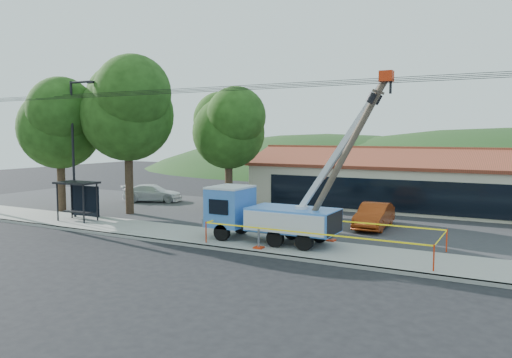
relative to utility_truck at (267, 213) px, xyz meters
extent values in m
plane|color=black|center=(-0.58, -4.40, -1.61)|extent=(120.00, 120.00, 0.00)
cube|color=gray|center=(-0.58, -2.30, -1.53)|extent=(60.00, 0.25, 0.15)
cube|color=gray|center=(-0.58, -0.40, -1.53)|extent=(60.00, 4.00, 0.15)
cube|color=#28282B|center=(-0.58, 7.60, -1.56)|extent=(60.00, 12.00, 0.10)
cube|color=beige|center=(3.42, 15.60, 0.09)|extent=(22.00, 8.00, 3.40)
cube|color=black|center=(3.42, 11.58, -0.18)|extent=(18.04, 0.08, 2.21)
cube|color=brown|center=(3.42, 13.60, 2.29)|extent=(22.50, 4.53, 1.52)
cube|color=brown|center=(3.42, 17.60, 2.29)|extent=(22.50, 4.53, 1.52)
cube|color=brown|center=(3.42, 15.60, 2.94)|extent=(22.50, 0.30, 0.25)
cylinder|color=black|center=(-14.58, 0.60, 2.89)|extent=(0.16, 0.16, 9.00)
cylinder|color=black|center=(-13.68, 0.60, 7.29)|extent=(1.80, 0.14, 0.14)
cube|color=black|center=(-12.78, 0.60, 7.24)|extent=(0.50, 0.22, 0.15)
cylinder|color=#332316|center=(-12.58, 3.60, 0.92)|extent=(0.56, 0.56, 5.06)
sphere|color=#1B380F|center=(-12.58, 3.60, 5.29)|extent=(6.30, 6.30, 6.30)
sphere|color=#1B380F|center=(-13.84, 4.44, 6.44)|extent=(5.04, 5.04, 5.04)
sphere|color=#1B380F|center=(-11.32, 2.76, 6.67)|extent=(5.04, 5.04, 5.04)
cylinder|color=#332316|center=(-17.58, 2.10, 0.59)|extent=(0.56, 0.56, 4.40)
sphere|color=#1B380F|center=(-17.58, 2.10, 4.39)|extent=(5.70, 5.70, 5.70)
sphere|color=#1B380F|center=(-18.72, 2.86, 5.39)|extent=(4.56, 4.56, 4.56)
sphere|color=#1B380F|center=(-16.44, 1.34, 5.59)|extent=(4.56, 4.56, 4.56)
cylinder|color=#332316|center=(-7.58, 8.60, 0.48)|extent=(0.56, 0.56, 4.18)
sphere|color=#1B380F|center=(-7.58, 8.60, 4.09)|extent=(5.25, 5.25, 5.25)
sphere|color=#1B380F|center=(-8.63, 9.30, 5.04)|extent=(4.20, 4.20, 4.20)
sphere|color=#1B380F|center=(-6.53, 7.90, 5.23)|extent=(4.20, 4.20, 4.20)
ellipsoid|color=#1B3A15|center=(-15.58, 50.60, -1.61)|extent=(78.40, 56.00, 28.00)
ellipsoid|color=#1B3A15|center=(9.42, 50.60, -1.61)|extent=(89.60, 64.00, 32.00)
cylinder|color=black|center=(-0.58, -1.30, 6.13)|extent=(60.00, 0.02, 0.02)
cylinder|color=black|center=(-0.58, -0.80, 6.25)|extent=(60.00, 0.02, 0.02)
cylinder|color=black|center=(-0.58, -0.30, 6.37)|extent=(60.00, 0.02, 0.02)
cylinder|color=black|center=(-0.58, 0.10, 6.49)|extent=(60.00, 0.02, 0.02)
cylinder|color=black|center=(-2.11, -1.00, -1.04)|extent=(0.86, 0.29, 0.86)
cylinder|color=black|center=(-2.11, 1.00, -1.04)|extent=(0.86, 0.29, 0.86)
cylinder|color=black|center=(0.94, -1.00, -1.04)|extent=(0.86, 0.29, 0.86)
cylinder|color=black|center=(0.94, 1.00, -1.04)|extent=(0.86, 0.29, 0.86)
cylinder|color=black|center=(2.46, -1.00, -1.04)|extent=(0.86, 0.29, 0.86)
cylinder|color=black|center=(2.46, 1.00, -1.04)|extent=(0.86, 0.29, 0.86)
cube|color=black|center=(0.37, 0.00, -0.80)|extent=(6.29, 0.95, 0.24)
cube|color=#387BC6|center=(-2.21, 0.00, 0.15)|extent=(1.91, 2.29, 2.00)
cube|color=silver|center=(-2.21, 0.00, 1.20)|extent=(1.91, 2.29, 0.11)
cube|color=black|center=(-3.11, 0.00, 0.30)|extent=(0.08, 1.72, 0.86)
cube|color=gray|center=(-3.21, 0.00, -0.61)|extent=(0.14, 2.19, 0.48)
cube|color=#387BC6|center=(1.42, 0.00, -0.23)|extent=(4.38, 2.29, 1.14)
cylinder|color=silver|center=(1.89, 0.00, 0.20)|extent=(0.67, 0.67, 0.57)
cube|color=silver|center=(3.91, 0.00, 3.48)|extent=(4.27, 0.27, 6.23)
cube|color=gray|center=(4.20, 0.00, 3.72)|extent=(2.57, 0.17, 3.75)
cube|color=red|center=(5.94, -0.19, 6.53)|extent=(0.57, 0.48, 0.48)
cube|color=red|center=(0.37, -1.62, -1.43)|extent=(0.43, 0.43, 0.08)
cube|color=red|center=(2.85, 1.62, -1.43)|extent=(0.43, 0.43, 0.08)
cylinder|color=#4E4232|center=(3.81, -0.14, 2.53)|extent=(4.52, 0.30, 8.12)
cube|color=#4E4232|center=(5.59, -0.14, 5.87)|extent=(0.15, 1.66, 0.15)
cylinder|color=black|center=(5.40, 0.33, 5.60)|extent=(0.51, 0.33, 0.56)
cylinder|color=black|center=(5.40, -0.60, 5.60)|extent=(0.51, 0.33, 0.56)
cylinder|color=black|center=(-14.37, -0.96, -0.28)|extent=(0.10, 0.10, 2.35)
cylinder|color=black|center=(-12.22, -0.82, -0.28)|extent=(0.10, 0.10, 2.35)
cylinder|color=black|center=(-14.44, 0.22, -0.28)|extent=(0.10, 0.10, 2.35)
cylinder|color=black|center=(-12.29, 0.35, -0.28)|extent=(0.10, 0.10, 2.35)
cube|color=black|center=(-13.33, -0.30, 0.94)|extent=(2.64, 1.72, 0.12)
cube|color=black|center=(-13.37, 0.33, -0.28)|extent=(2.35, 0.20, 1.96)
cube|color=black|center=(-13.33, -0.30, -0.92)|extent=(2.18, 0.53, 0.08)
cylinder|color=red|center=(-2.54, -1.81, -0.92)|extent=(0.06, 0.06, 1.07)
cylinder|color=red|center=(8.40, -1.81, -0.92)|extent=(0.06, 0.06, 1.07)
cylinder|color=red|center=(8.40, 1.84, -0.92)|extent=(0.06, 0.06, 1.07)
cylinder|color=red|center=(-2.54, 1.84, -0.92)|extent=(0.06, 0.06, 1.07)
cube|color=yellow|center=(2.93, -1.81, -0.44)|extent=(10.94, 0.01, 0.06)
cube|color=yellow|center=(8.40, 0.01, -0.44)|extent=(0.01, 3.64, 0.06)
cube|color=yellow|center=(2.93, 1.84, -0.44)|extent=(10.94, 0.01, 0.06)
cube|color=yellow|center=(-2.54, 0.01, -0.44)|extent=(0.01, 3.64, 0.06)
imported|color=silver|center=(-7.97, 8.18, -1.61)|extent=(3.65, 4.68, 1.49)
imported|color=#95340E|center=(3.79, 6.34, -1.61)|extent=(1.72, 4.52, 1.47)
imported|color=white|center=(-15.22, 9.16, -1.61)|extent=(5.13, 3.74, 1.38)
camera|label=1|loc=(11.45, -22.35, 4.03)|focal=35.00mm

